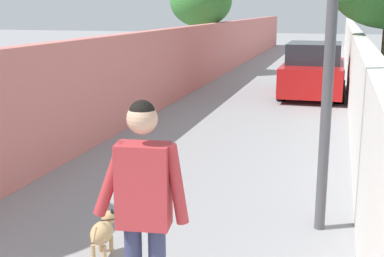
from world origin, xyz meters
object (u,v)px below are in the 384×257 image
tree_left_mid (201,1)px  person_skateboarder (144,202)px  car_near (313,71)px  dog (103,231)px

tree_left_mid → person_skateboarder: bearing=-166.5°
car_near → dog: bearing=172.1°
tree_left_mid → car_near: bearing=-132.5°
dog → car_near: car_near is taller
tree_left_mid → dog: 15.74m
person_skateboarder → dog: 1.80m
dog → car_near: (11.09, -1.54, 0.44)m
person_skateboarder → dog: (1.25, 0.95, -0.88)m
tree_left_mid → person_skateboarder: tree_left_mid is taller
tree_left_mid → person_skateboarder: (-16.50, -3.95, -1.62)m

